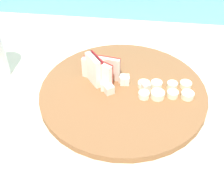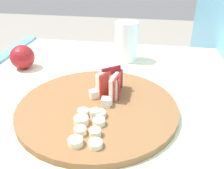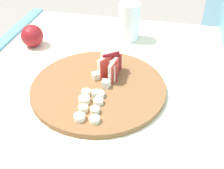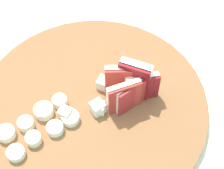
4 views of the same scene
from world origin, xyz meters
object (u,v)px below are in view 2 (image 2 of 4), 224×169
at_px(apple_wedge_fan, 112,83).
at_px(whole_apple, 22,57).
at_px(apple_dice_pile, 100,100).
at_px(small_jar, 126,42).
at_px(banana_slice_rows, 88,126).
at_px(cutting_board, 98,107).

relative_size(apple_wedge_fan, whole_apple, 1.18).
bearing_deg(apple_dice_pile, small_jar, 175.74).
bearing_deg(small_jar, banana_slice_rows, -3.86).
height_order(apple_dice_pile, small_jar, small_jar).
relative_size(cutting_board, small_jar, 2.83).
xyz_separation_m(apple_dice_pile, whole_apple, (-0.18, -0.28, 0.01)).
distance_m(banana_slice_rows, small_jar, 0.40).
height_order(apple_dice_pile, whole_apple, whole_apple).
xyz_separation_m(apple_wedge_fan, apple_dice_pile, (0.05, -0.02, -0.02)).
bearing_deg(apple_wedge_fan, banana_slice_rows, -9.26).
height_order(apple_wedge_fan, banana_slice_rows, apple_wedge_fan).
relative_size(apple_wedge_fan, banana_slice_rows, 0.73).
bearing_deg(apple_wedge_fan, apple_dice_pile, -21.37).
distance_m(apple_wedge_fan, whole_apple, 0.33).
xyz_separation_m(banana_slice_rows, whole_apple, (-0.28, -0.27, 0.02)).
distance_m(cutting_board, whole_apple, 0.33).
height_order(cutting_board, banana_slice_rows, banana_slice_rows).
relative_size(cutting_board, banana_slice_rows, 3.05).
xyz_separation_m(cutting_board, whole_apple, (-0.19, -0.27, 0.03)).
bearing_deg(small_jar, whole_apple, -68.72).
bearing_deg(apple_wedge_fan, whole_apple, -114.40).
bearing_deg(banana_slice_rows, apple_dice_pile, 177.45).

